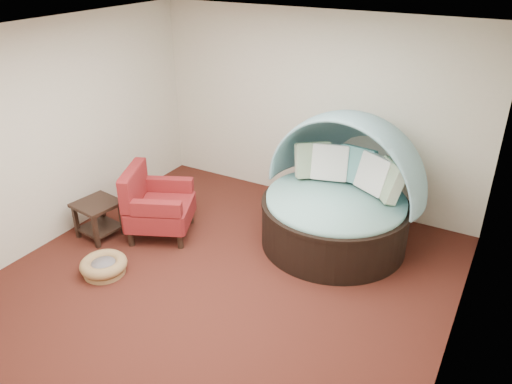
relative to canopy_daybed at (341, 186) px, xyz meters
The scene contains 10 objects.
floor 1.90m from the canopy_daybed, 118.63° to the right, with size 5.00×5.00×0.00m, color #4D1F16.
wall_back 1.42m from the canopy_daybed, 130.01° to the left, with size 5.00×5.00×0.00m, color beige.
wall_front 4.14m from the canopy_daybed, 101.64° to the right, with size 5.00×5.00×0.00m, color beige.
wall_left 3.70m from the canopy_daybed, 155.52° to the right, with size 5.00×5.00×0.00m, color beige.
wall_right 2.33m from the canopy_daybed, 42.16° to the right, with size 5.00×5.00×0.00m, color beige.
ceiling 2.64m from the canopy_daybed, 118.63° to the right, with size 5.00×5.00×0.00m, color white.
canopy_daybed is the anchor object (origin of this frame).
pet_basket 3.09m from the canopy_daybed, 135.96° to the right, with size 0.74×0.74×0.20m.
red_armchair 2.46m from the canopy_daybed, 154.31° to the right, with size 1.09×1.09×0.96m.
side_table 3.23m from the canopy_daybed, 152.33° to the right, with size 0.60×0.60×0.51m.
Camera 1 is at (2.68, -3.99, 3.59)m, focal length 35.00 mm.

